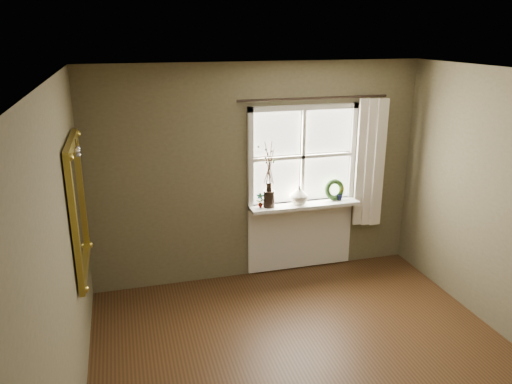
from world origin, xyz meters
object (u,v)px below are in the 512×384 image
Objects in this scene: dark_jug at (269,199)px; cream_vase at (299,195)px; gilt_mirror at (78,207)px; wreath at (334,192)px.

dark_jug is 0.38m from cream_vase.
gilt_mirror reaches higher than cream_vase.
dark_jug is at bearing 22.80° from gilt_mirror.
cream_vase is 0.86× the size of wreath.
wreath is (0.86, 0.04, -0.00)m from dark_jug.
cream_vase is 2.62m from gilt_mirror.
wreath reaches higher than cream_vase.
cream_vase reaches higher than dark_jug.
wreath is (0.48, 0.04, -0.01)m from cream_vase.
gilt_mirror reaches higher than dark_jug.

